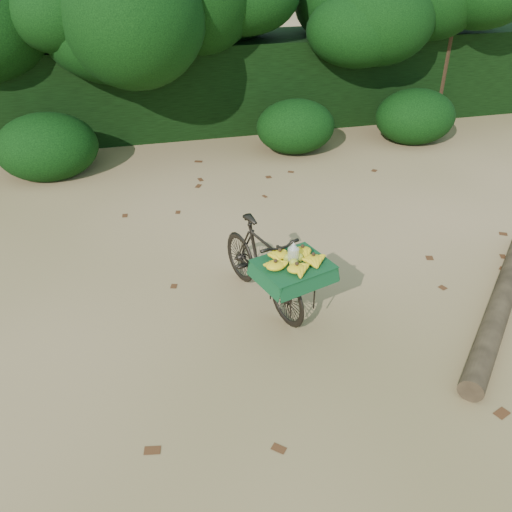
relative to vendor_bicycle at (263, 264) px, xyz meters
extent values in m
plane|color=tan|center=(0.33, 0.25, -0.52)|extent=(80.00, 80.00, 0.00)
imported|color=black|center=(-0.01, 0.02, -0.01)|extent=(0.95, 1.73, 1.00)
cube|color=black|center=(0.17, -0.55, 0.31)|extent=(0.48, 0.53, 0.03)
cube|color=#144D24|center=(0.17, -0.55, 0.32)|extent=(0.87, 0.79, 0.01)
ellipsoid|color=#A9AC29|center=(0.24, -0.53, 0.37)|extent=(0.10, 0.08, 0.11)
ellipsoid|color=#A9AC29|center=(0.12, -0.51, 0.37)|extent=(0.10, 0.08, 0.11)
ellipsoid|color=#A9AC29|center=(0.15, -0.61, 0.37)|extent=(0.10, 0.08, 0.11)
cylinder|color=#EAE5C6|center=(0.17, -0.54, 0.42)|extent=(0.12, 0.12, 0.15)
cylinder|color=brown|center=(2.67, -0.78, -0.39)|extent=(2.58, 2.60, 0.25)
cube|color=black|center=(0.33, 6.55, 0.38)|extent=(26.00, 1.80, 1.80)
camera|label=1|loc=(-1.34, -4.99, 3.33)|focal=38.00mm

